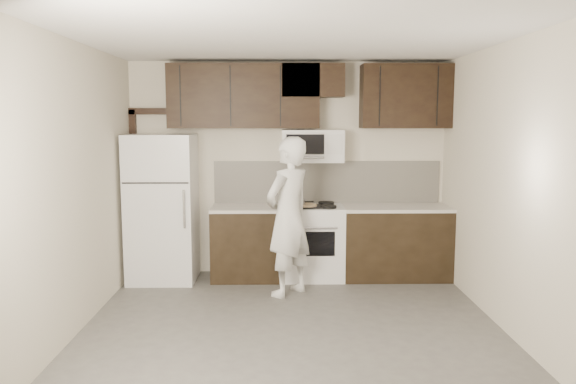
{
  "coord_description": "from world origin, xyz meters",
  "views": [
    {
      "loc": [
        -0.12,
        -4.93,
        1.98
      ],
      "look_at": [
        -0.02,
        0.9,
        1.22
      ],
      "focal_mm": 35.0,
      "sensor_mm": 36.0,
      "label": 1
    }
  ],
  "objects_px": {
    "stove": "(313,242)",
    "refrigerator": "(163,208)",
    "person": "(288,217)",
    "microwave": "(312,146)"
  },
  "relations": [
    {
      "from": "stove",
      "to": "refrigerator",
      "type": "bearing_deg",
      "value": -178.49
    },
    {
      "from": "stove",
      "to": "person",
      "type": "height_order",
      "value": "person"
    },
    {
      "from": "refrigerator",
      "to": "microwave",
      "type": "bearing_deg",
      "value": 5.15
    },
    {
      "from": "microwave",
      "to": "refrigerator",
      "type": "relative_size",
      "value": 0.42
    },
    {
      "from": "person",
      "to": "microwave",
      "type": "bearing_deg",
      "value": -160.52
    },
    {
      "from": "refrigerator",
      "to": "person",
      "type": "xyz_separation_m",
      "value": [
        1.54,
        -0.62,
        -0.0
      ]
    },
    {
      "from": "microwave",
      "to": "person",
      "type": "bearing_deg",
      "value": -111.7
    },
    {
      "from": "refrigerator",
      "to": "person",
      "type": "relative_size",
      "value": 1.0
    },
    {
      "from": "stove",
      "to": "person",
      "type": "distance_m",
      "value": 0.86
    },
    {
      "from": "refrigerator",
      "to": "person",
      "type": "height_order",
      "value": "refrigerator"
    }
  ]
}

